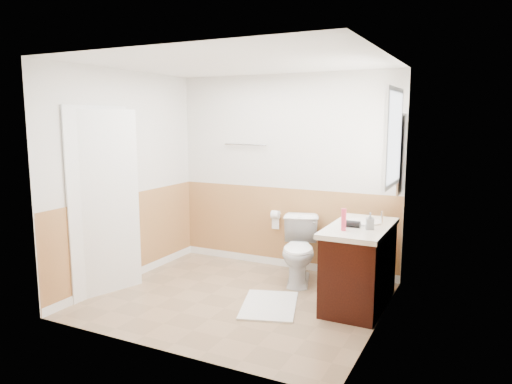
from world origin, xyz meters
The scene contains 32 objects.
floor centered at (0.00, 0.00, 0.00)m, with size 3.00×3.00×0.00m, color #8C7051.
ceiling centered at (0.00, 0.00, 2.50)m, with size 3.00×3.00×0.00m, color white.
wall_back centered at (0.00, 1.30, 1.25)m, with size 3.00×3.00×0.00m, color silver.
wall_front centered at (0.00, -1.30, 1.25)m, with size 3.00×3.00×0.00m, color silver.
wall_left centered at (-1.50, 0.00, 1.25)m, with size 3.00×3.00×0.00m, color silver.
wall_right centered at (1.50, 0.00, 1.25)m, with size 3.00×3.00×0.00m, color silver.
wainscot_back centered at (0.00, 1.29, 0.50)m, with size 3.00×3.00×0.00m, color #C67F4F.
wainscot_front centered at (0.00, -1.29, 0.50)m, with size 3.00×3.00×0.00m, color #C67F4F.
wainscot_left centered at (-1.49, 0.00, 0.50)m, with size 2.60×2.60×0.00m, color #C67F4F.
wainscot_right centered at (1.49, 0.00, 0.50)m, with size 2.60×2.60×0.00m, color #C67F4F.
toilet centered at (0.39, 0.82, 0.38)m, with size 0.43×0.75×0.77m, color white.
bath_mat centered at (0.39, -0.03, 0.01)m, with size 0.55×0.80×0.02m, color white.
vanity_cabinet centered at (1.21, 0.44, 0.40)m, with size 0.55×1.10×0.80m, color black.
vanity_knob_left centered at (0.91, 0.34, 0.55)m, with size 0.03×0.03×0.03m, color silver.
vanity_knob_right centered at (0.91, 0.54, 0.55)m, with size 0.03×0.03×0.03m, color silver.
countertop centered at (1.20, 0.44, 0.83)m, with size 0.60×1.15×0.05m, color silver.
sink_basin centered at (1.21, 0.59, 0.86)m, with size 0.36×0.36×0.02m, color white.
faucet centered at (1.39, 0.59, 0.92)m, with size 0.02×0.02×0.14m, color silver.
lotion_bottle centered at (1.11, 0.14, 0.96)m, with size 0.05×0.05×0.22m, color #E93C5B.
soap_dispenser centered at (1.33, 0.31, 0.93)m, with size 0.08×0.08×0.17m, color gray.
hair_dryer_body centered at (1.16, 0.32, 0.89)m, with size 0.07×0.07×0.14m, color black.
hair_dryer_handle centered at (1.13, 0.36, 0.86)m, with size 0.03×0.03×0.07m, color black.
mirror_panel centered at (1.48, 1.10, 1.55)m, with size 0.02×0.35×0.90m, color silver.
window_frame centered at (1.47, 0.59, 1.75)m, with size 0.04×0.80×1.00m, color white.
window_glass centered at (1.49, 0.59, 1.75)m, with size 0.01×0.70×0.90m, color white.
door centered at (-1.40, -0.45, 1.02)m, with size 0.05×0.80×2.04m, color white.
door_frame centered at (-1.48, -0.45, 1.03)m, with size 0.02×0.92×2.10m, color white.
door_knob centered at (-1.34, -0.12, 0.95)m, with size 0.06×0.06×0.06m, color silver.
towel_bar centered at (-0.55, 1.25, 1.60)m, with size 0.02×0.02×0.62m, color silver.
tp_holder_bar centered at (-0.10, 1.23, 0.70)m, with size 0.02×0.02×0.14m, color silver.
tp_roll centered at (-0.10, 1.23, 0.70)m, with size 0.11×0.11×0.10m, color white.
tp_sheet centered at (-0.10, 1.23, 0.59)m, with size 0.10×0.01×0.16m, color white.
Camera 1 is at (2.36, -4.31, 1.94)m, focal length 33.22 mm.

